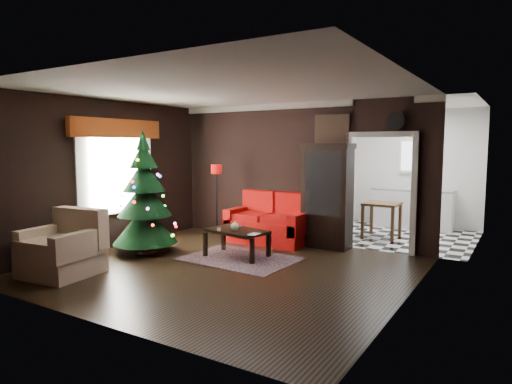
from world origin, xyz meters
The scene contains 26 objects.
floor centered at (0.00, 0.00, 0.00)m, with size 5.50×5.50×0.00m, color black.
ceiling centered at (0.00, 0.00, 2.80)m, with size 5.50×5.50×0.00m, color white.
wall_back centered at (0.00, 2.50, 1.40)m, with size 5.50×5.50×0.00m, color black.
wall_front centered at (0.00, -2.50, 1.40)m, with size 5.50×5.50×0.00m, color black.
wall_left centered at (-2.75, 0.00, 1.40)m, with size 5.50×5.50×0.00m, color black.
wall_right centered at (2.75, 0.00, 1.40)m, with size 5.50×5.50×0.00m, color black.
doorway centered at (1.70, 2.50, 1.05)m, with size 1.10×0.10×2.10m, color white, non-canonical shape.
left_window centered at (-2.71, 0.20, 1.45)m, with size 0.05×1.60×1.40m, color white.
valance centered at (-2.63, 0.20, 2.27)m, with size 0.12×2.10×0.35m, color #8E3712.
kitchen_floor centered at (1.70, 4.00, 0.00)m, with size 3.00×3.00×0.00m, color white.
kitchen_window centered at (1.70, 5.45, 1.70)m, with size 0.70×0.06×0.70m, color white.
rug centered at (-0.17, 0.65, 0.01)m, with size 1.88×1.36×0.01m, color #644158.
loveseat centered at (-0.40, 2.05, 0.50)m, with size 1.70×0.90×1.00m, color #9E0018, non-canonical shape.
curio_cabinet centered at (0.75, 2.27, 0.95)m, with size 0.90×0.45×1.90m, color black, non-canonical shape.
floor_lamp centered at (-1.58, 1.89, 0.83)m, with size 0.24×0.24×1.44m, color black, non-canonical shape.
christmas_tree centered at (-1.89, 0.13, 1.05)m, with size 1.16×1.16×2.21m, color black, non-canonical shape.
armchair centered at (-1.94, -1.55, 0.46)m, with size 1.01×1.01×1.03m, color #A08369, non-canonical shape.
coffee_table centered at (-0.30, 0.75, 0.25)m, with size 1.05×0.63×0.47m, color black, non-canonical shape.
teapot centered at (-0.25, 0.62, 0.57)m, with size 0.17×0.17×0.16m, color beige, non-canonical shape.
cup_a centered at (-0.40, 0.84, 0.51)m, with size 0.06×0.06×0.05m, color white.
cup_b centered at (-0.50, 0.49, 0.51)m, with size 0.06×0.06×0.05m, color white.
book centered at (0.12, 0.52, 0.59)m, with size 0.15×0.02×0.21m, color #8C6955.
wall_clock centered at (1.95, 2.45, 2.38)m, with size 0.32×0.32×0.06m, color silver.
painting centered at (0.75, 2.46, 2.25)m, with size 0.62×0.05×0.52m, color #AC7E4B.
kitchen_counter centered at (1.70, 5.20, 0.45)m, with size 1.80×0.60×0.90m, color silver.
kitchen_table centered at (1.40, 3.70, 0.38)m, with size 0.70×0.70×0.75m, color brown, non-canonical shape.
Camera 1 is at (3.99, -5.59, 1.95)m, focal length 31.17 mm.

